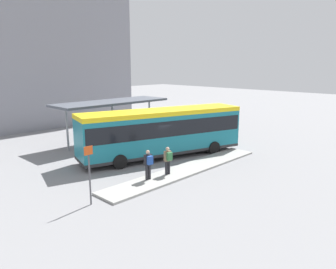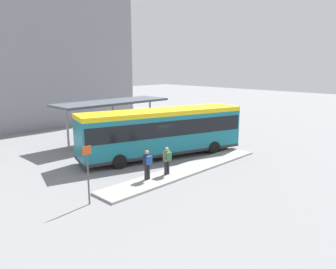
{
  "view_description": "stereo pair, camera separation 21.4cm",
  "coord_description": "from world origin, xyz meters",
  "px_view_note": "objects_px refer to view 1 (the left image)",
  "views": [
    {
      "loc": [
        -15.75,
        -15.82,
        6.42
      ],
      "look_at": [
        0.58,
        0.0,
        1.5
      ],
      "focal_mm": 35.0,
      "sensor_mm": 36.0,
      "label": 1
    },
    {
      "loc": [
        -15.6,
        -15.97,
        6.42
      ],
      "look_at": [
        0.58,
        0.0,
        1.5
      ],
      "focal_mm": 35.0,
      "sensor_mm": 36.0,
      "label": 2
    }
  ],
  "objects_px": {
    "pedestrian_waiting": "(148,163)",
    "platform_sign": "(89,173)",
    "bicycle_yellow": "(218,128)",
    "potted_planter_near_shelter": "(164,131)",
    "bicycle_blue": "(211,127)",
    "city_bus": "(162,130)",
    "pedestrian_companion": "(168,159)",
    "bicycle_white": "(205,126)"
  },
  "relations": [
    {
      "from": "pedestrian_waiting",
      "to": "pedestrian_companion",
      "type": "bearing_deg",
      "value": -88.06
    },
    {
      "from": "city_bus",
      "to": "pedestrian_waiting",
      "type": "bearing_deg",
      "value": -126.49
    },
    {
      "from": "city_bus",
      "to": "bicycle_blue",
      "type": "bearing_deg",
      "value": 34.17
    },
    {
      "from": "pedestrian_waiting",
      "to": "potted_planter_near_shelter",
      "type": "height_order",
      "value": "pedestrian_waiting"
    },
    {
      "from": "pedestrian_waiting",
      "to": "pedestrian_companion",
      "type": "relative_size",
      "value": 1.03
    },
    {
      "from": "pedestrian_waiting",
      "to": "bicycle_blue",
      "type": "height_order",
      "value": "pedestrian_waiting"
    },
    {
      "from": "pedestrian_waiting",
      "to": "bicycle_blue",
      "type": "bearing_deg",
      "value": -57.57
    },
    {
      "from": "city_bus",
      "to": "pedestrian_companion",
      "type": "xyz_separation_m",
      "value": [
        -2.73,
        -3.2,
        -0.89
      ]
    },
    {
      "from": "bicycle_blue",
      "to": "bicycle_white",
      "type": "relative_size",
      "value": 1.03
    },
    {
      "from": "bicycle_yellow",
      "to": "potted_planter_near_shelter",
      "type": "distance_m",
      "value": 5.89
    },
    {
      "from": "bicycle_yellow",
      "to": "pedestrian_companion",
      "type": "bearing_deg",
      "value": 106.24
    },
    {
      "from": "platform_sign",
      "to": "city_bus",
      "type": "bearing_deg",
      "value": 22.58
    },
    {
      "from": "pedestrian_companion",
      "to": "potted_planter_near_shelter",
      "type": "xyz_separation_m",
      "value": [
        6.87,
        7.12,
        -0.35
      ]
    },
    {
      "from": "city_bus",
      "to": "potted_planter_near_shelter",
      "type": "xyz_separation_m",
      "value": [
        4.14,
        3.92,
        -1.24
      ]
    },
    {
      "from": "pedestrian_waiting",
      "to": "platform_sign",
      "type": "xyz_separation_m",
      "value": [
        -3.93,
        -0.31,
        0.48
      ]
    },
    {
      "from": "pedestrian_waiting",
      "to": "potted_planter_near_shelter",
      "type": "bearing_deg",
      "value": -40.94
    },
    {
      "from": "city_bus",
      "to": "bicycle_yellow",
      "type": "relative_size",
      "value": 7.44
    },
    {
      "from": "pedestrian_companion",
      "to": "bicycle_white",
      "type": "distance_m",
      "value": 14.28
    },
    {
      "from": "city_bus",
      "to": "bicycle_blue",
      "type": "height_order",
      "value": "city_bus"
    },
    {
      "from": "pedestrian_companion",
      "to": "bicycle_blue",
      "type": "height_order",
      "value": "pedestrian_companion"
    },
    {
      "from": "bicycle_yellow",
      "to": "bicycle_white",
      "type": "bearing_deg",
      "value": -6.24
    },
    {
      "from": "city_bus",
      "to": "bicycle_blue",
      "type": "distance_m",
      "value": 10.29
    },
    {
      "from": "city_bus",
      "to": "potted_planter_near_shelter",
      "type": "distance_m",
      "value": 5.83
    },
    {
      "from": "bicycle_yellow",
      "to": "bicycle_white",
      "type": "relative_size",
      "value": 0.95
    },
    {
      "from": "pedestrian_waiting",
      "to": "bicycle_white",
      "type": "distance_m",
      "value": 15.42
    },
    {
      "from": "bicycle_white",
      "to": "bicycle_blue",
      "type": "bearing_deg",
      "value": 179.76
    },
    {
      "from": "pedestrian_waiting",
      "to": "bicycle_blue",
      "type": "relative_size",
      "value": 0.98
    },
    {
      "from": "bicycle_blue",
      "to": "potted_planter_near_shelter",
      "type": "height_order",
      "value": "potted_planter_near_shelter"
    },
    {
      "from": "pedestrian_companion",
      "to": "bicycle_white",
      "type": "xyz_separation_m",
      "value": [
        12.48,
        6.91,
        -0.69
      ]
    },
    {
      "from": "bicycle_blue",
      "to": "potted_planter_near_shelter",
      "type": "relative_size",
      "value": 1.28
    },
    {
      "from": "bicycle_yellow",
      "to": "bicycle_white",
      "type": "distance_m",
      "value": 1.46
    },
    {
      "from": "pedestrian_waiting",
      "to": "potted_planter_near_shelter",
      "type": "distance_m",
      "value": 10.79
    },
    {
      "from": "platform_sign",
      "to": "bicycle_blue",
      "type": "bearing_deg",
      "value": 19.61
    },
    {
      "from": "bicycle_yellow",
      "to": "platform_sign",
      "type": "xyz_separation_m",
      "value": [
        -17.81,
        -5.6,
        1.21
      ]
    },
    {
      "from": "city_bus",
      "to": "bicycle_white",
      "type": "height_order",
      "value": "city_bus"
    },
    {
      "from": "bicycle_yellow",
      "to": "potted_planter_near_shelter",
      "type": "xyz_separation_m",
      "value": [
        -5.64,
        1.66,
        0.36
      ]
    },
    {
      "from": "city_bus",
      "to": "potted_planter_near_shelter",
      "type": "height_order",
      "value": "city_bus"
    },
    {
      "from": "platform_sign",
      "to": "pedestrian_waiting",
      "type": "bearing_deg",
      "value": 4.52
    },
    {
      "from": "pedestrian_waiting",
      "to": "potted_planter_near_shelter",
      "type": "relative_size",
      "value": 1.25
    },
    {
      "from": "bicycle_yellow",
      "to": "bicycle_blue",
      "type": "relative_size",
      "value": 0.93
    },
    {
      "from": "pedestrian_waiting",
      "to": "bicycle_white",
      "type": "xyz_separation_m",
      "value": [
        13.85,
        6.74,
        -0.72
      ]
    },
    {
      "from": "pedestrian_waiting",
      "to": "platform_sign",
      "type": "distance_m",
      "value": 3.97
    }
  ]
}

